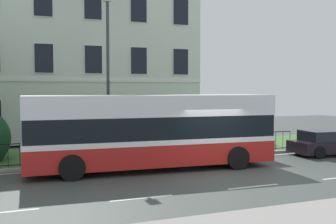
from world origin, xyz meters
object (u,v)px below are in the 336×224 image
at_px(georgian_townhouse, 78,46).
at_px(parked_hatchback_01, 329,143).
at_px(litter_bin, 249,139).
at_px(street_lamp_post, 108,65).
at_px(single_decker_bus, 151,130).

relative_size(georgian_townhouse, parked_hatchback_01, 3.54).
distance_m(georgian_townhouse, parked_hatchback_01, 17.93).
xyz_separation_m(georgian_townhouse, litter_bin, (6.88, -11.32, -5.67)).
relative_size(georgian_townhouse, street_lamp_post, 1.92).
height_order(single_decker_bus, street_lamp_post, street_lamp_post).
height_order(georgian_townhouse, litter_bin, georgian_townhouse).
distance_m(georgian_townhouse, street_lamp_post, 11.26).
xyz_separation_m(georgian_townhouse, street_lamp_post, (-0.59, -11.08, -1.96)).
bearing_deg(single_decker_bus, parked_hatchback_01, 4.47).
bearing_deg(single_decker_bus, street_lamp_post, 115.79).
height_order(single_decker_bus, parked_hatchback_01, single_decker_bus).
distance_m(georgian_townhouse, litter_bin, 14.41).
bearing_deg(parked_hatchback_01, street_lamp_post, 171.28).
height_order(street_lamp_post, litter_bin, street_lamp_post).
bearing_deg(georgian_townhouse, litter_bin, -58.72).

